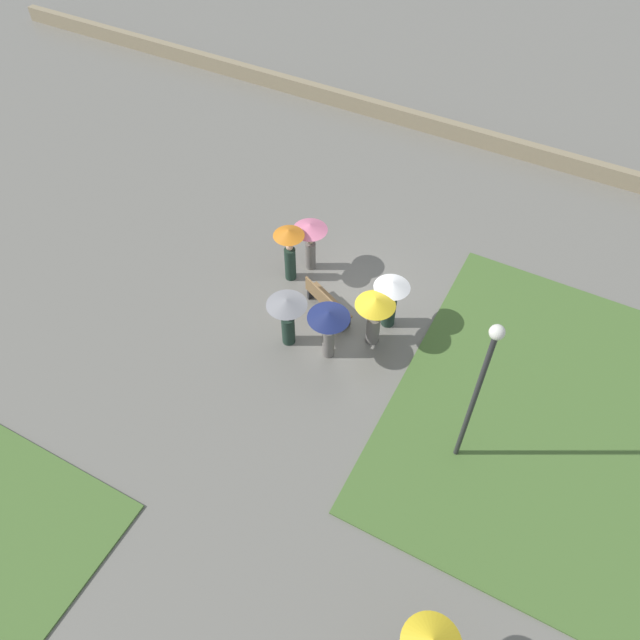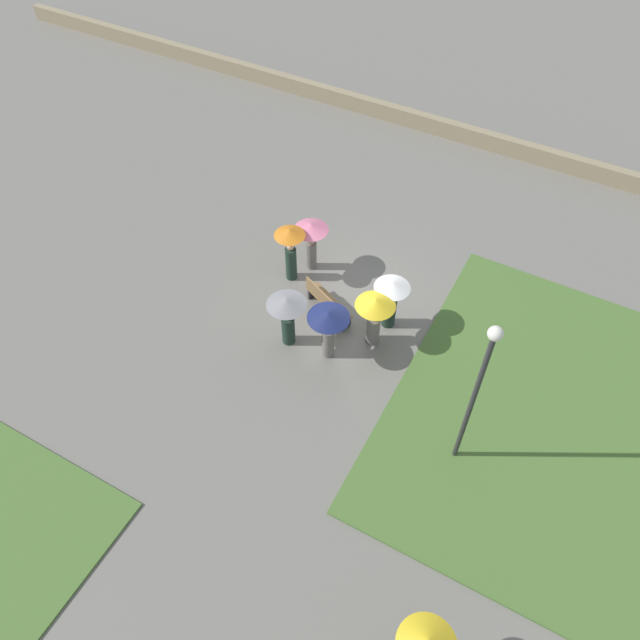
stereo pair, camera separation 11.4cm
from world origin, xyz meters
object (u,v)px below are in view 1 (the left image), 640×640
(park_bench, at_px, (327,302))
(crowd_person_yellow, at_px, (375,311))
(lamp_post, at_px, (480,382))
(crowd_person_white, at_px, (391,296))
(crowd_person_orange, at_px, (289,246))
(crowd_person_pink, at_px, (310,236))
(crowd_person_navy, at_px, (329,323))
(crowd_person_grey, at_px, (287,312))

(park_bench, relative_size, crowd_person_yellow, 0.99)
(lamp_post, bearing_deg, crowd_person_white, -43.85)
(crowd_person_orange, bearing_deg, crowd_person_white, -52.43)
(crowd_person_orange, bearing_deg, park_bench, -72.49)
(crowd_person_pink, distance_m, crowd_person_white, 3.29)
(crowd_person_navy, bearing_deg, crowd_person_yellow, 22.22)
(park_bench, bearing_deg, crowd_person_yellow, -166.17)
(lamp_post, xyz_separation_m, crowd_person_white, (3.25, -3.12, -1.98))
(park_bench, xyz_separation_m, crowd_person_orange, (1.68, -0.78, 0.84))
(crowd_person_yellow, distance_m, crowd_person_white, 0.82)
(crowd_person_white, bearing_deg, crowd_person_grey, 53.73)
(lamp_post, relative_size, crowd_person_orange, 2.53)
(crowd_person_pink, bearing_deg, park_bench, 124.04)
(crowd_person_yellow, relative_size, crowd_person_navy, 0.99)
(crowd_person_yellow, distance_m, crowd_person_pink, 3.50)
(park_bench, height_order, lamp_post, lamp_post)
(crowd_person_pink, bearing_deg, crowd_person_grey, 98.60)
(park_bench, distance_m, lamp_post, 6.28)
(park_bench, bearing_deg, crowd_person_orange, -0.06)
(park_bench, bearing_deg, crowd_person_white, -139.79)
(crowd_person_pink, bearing_deg, crowd_person_white, 153.93)
(crowd_person_grey, xyz_separation_m, crowd_person_white, (-2.23, -1.95, -0.08))
(lamp_post, xyz_separation_m, crowd_person_pink, (6.38, -4.13, -1.84))
(park_bench, distance_m, crowd_person_white, 1.97)
(crowd_person_pink, bearing_deg, lamp_post, 138.82)
(crowd_person_grey, xyz_separation_m, crowd_person_pink, (0.90, -2.95, 0.06))
(crowd_person_grey, bearing_deg, crowd_person_pink, -88.88)
(crowd_person_navy, xyz_separation_m, crowd_person_white, (-1.02, -1.83, -0.17))
(crowd_person_grey, distance_m, crowd_person_pink, 3.09)
(park_bench, distance_m, crowd_person_yellow, 1.86)
(crowd_person_white, bearing_deg, crowd_person_yellow, 93.17)
(lamp_post, height_order, crowd_person_yellow, lamp_post)
(park_bench, xyz_separation_m, crowd_person_grey, (0.46, 1.47, 0.78))
(crowd_person_pink, bearing_deg, crowd_person_yellow, 140.58)
(crowd_person_navy, bearing_deg, crowd_person_pink, 99.88)
(lamp_post, distance_m, crowd_person_navy, 4.82)
(crowd_person_yellow, bearing_deg, crowd_person_orange, 172.42)
(crowd_person_white, bearing_deg, lamp_post, 148.74)
(crowd_person_grey, relative_size, crowd_person_navy, 0.99)
(lamp_post, relative_size, crowd_person_grey, 2.82)
(crowd_person_white, bearing_deg, park_bench, 27.89)
(crowd_person_orange, relative_size, crowd_person_pink, 1.11)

